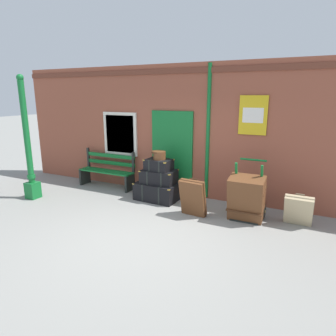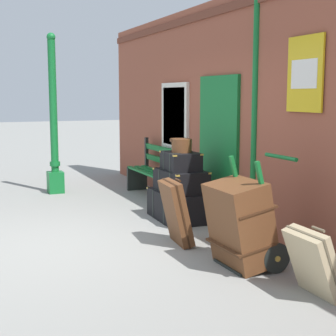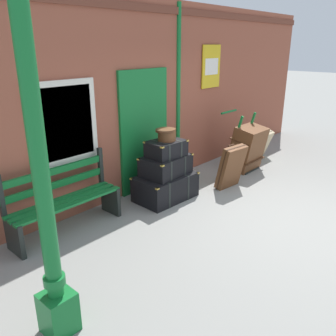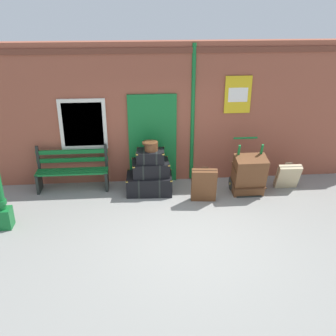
% 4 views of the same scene
% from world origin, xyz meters
% --- Properties ---
extents(ground_plane, '(60.00, 60.00, 0.00)m').
position_xyz_m(ground_plane, '(0.00, 0.00, 0.00)').
color(ground_plane, gray).
extents(brick_facade, '(10.40, 0.35, 3.20)m').
position_xyz_m(brick_facade, '(-0.02, 2.60, 1.60)').
color(brick_facade, brown).
rests_on(brick_facade, ground).
extents(platform_bench, '(1.60, 0.43, 1.01)m').
position_xyz_m(platform_bench, '(-2.34, 2.16, 0.44)').
color(platform_bench, '#146B2D').
rests_on(platform_bench, ground).
extents(steamer_trunk_base, '(1.04, 0.69, 0.43)m').
position_xyz_m(steamer_trunk_base, '(-0.62, 1.83, 0.21)').
color(steamer_trunk_base, black).
rests_on(steamer_trunk_base, ground).
extents(steamer_trunk_middle, '(0.83, 0.58, 0.33)m').
position_xyz_m(steamer_trunk_middle, '(-0.59, 1.86, 0.58)').
color(steamer_trunk_middle, black).
rests_on(steamer_trunk_middle, steamer_trunk_base).
extents(steamer_trunk_top, '(0.64, 0.49, 0.27)m').
position_xyz_m(steamer_trunk_top, '(-0.58, 1.85, 0.87)').
color(steamer_trunk_top, black).
rests_on(steamer_trunk_top, steamer_trunk_middle).
extents(round_hatbox, '(0.34, 0.31, 0.20)m').
position_xyz_m(round_hatbox, '(-0.57, 1.85, 1.11)').
color(round_hatbox, brown).
rests_on(round_hatbox, steamer_trunk_top).
extents(porters_trolley, '(0.71, 0.67, 1.18)m').
position_xyz_m(porters_trolley, '(1.56, 1.72, 0.27)').
color(porters_trolley, black).
rests_on(porters_trolley, ground).
extents(large_brown_trunk, '(0.70, 0.59, 0.95)m').
position_xyz_m(large_brown_trunk, '(1.56, 1.54, 0.47)').
color(large_brown_trunk, brown).
rests_on(large_brown_trunk, ground).
extents(suitcase_tan, '(0.53, 0.37, 0.64)m').
position_xyz_m(suitcase_tan, '(2.52, 1.72, 0.32)').
color(suitcase_tan, tan).
rests_on(suitcase_tan, ground).
extents(suitcase_umber, '(0.56, 0.37, 0.81)m').
position_xyz_m(suitcase_umber, '(0.52, 1.27, 0.40)').
color(suitcase_umber, brown).
rests_on(suitcase_umber, ground).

